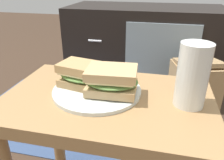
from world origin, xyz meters
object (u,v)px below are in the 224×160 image
tv_cabinet (143,51)px  sandwich_front (83,75)px  beer_glass (192,77)px  sandwich_back (112,80)px  plate (97,90)px  paper_bag (192,98)px

tv_cabinet → sandwich_front: (-0.09, -0.92, 0.21)m
sandwich_front → beer_glass: beer_glass is taller
sandwich_back → beer_glass: beer_glass is taller
plate → paper_bag: plate is taller
tv_cabinet → sandwich_front: size_ratio=6.46×
sandwich_back → sandwich_front: bearing=164.8°
sandwich_front → paper_bag: 0.70m
tv_cabinet → sandwich_back: size_ratio=6.71×
sandwich_back → beer_glass: 0.20m
plate → sandwich_back: 0.06m
beer_glass → sandwich_back: bearing=-179.7°
paper_bag → sandwich_front: bearing=-127.4°
plate → tv_cabinet: bearing=87.3°
tv_cabinet → paper_bag: size_ratio=2.36×
plate → sandwich_front: 0.06m
plate → sandwich_back: size_ratio=1.70×
sandwich_front → tv_cabinet: bearing=84.5°
tv_cabinet → sandwich_front: tv_cabinet is taller
tv_cabinet → sandwich_back: (0.00, -0.94, 0.22)m
tv_cabinet → paper_bag: tv_cabinet is taller
sandwich_front → sandwich_back: 0.09m
plate → paper_bag: bearing=56.6°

